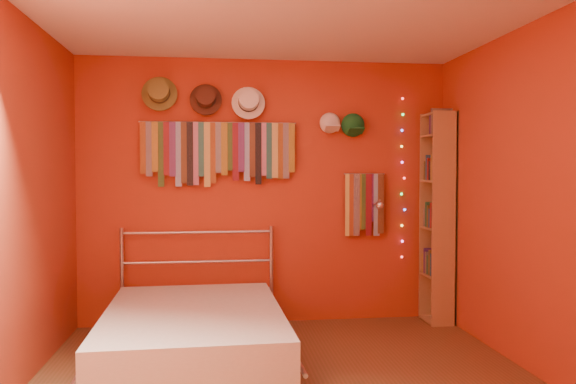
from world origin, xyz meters
name	(u,v)px	position (x,y,z in m)	size (l,w,h in m)	color
back_wall	(266,192)	(0.00, 1.75, 1.25)	(3.50, 0.02, 2.50)	#AF201C
right_wall	(544,199)	(1.75, 0.00, 1.25)	(0.02, 3.50, 2.50)	#AF201C
left_wall	(4,203)	(-1.75, 0.00, 1.25)	(0.02, 3.50, 2.50)	#AF201C
ceiling	(290,5)	(0.00, 0.00, 2.50)	(3.50, 3.50, 0.02)	white
tie_rack	(218,150)	(-0.45, 1.68, 1.64)	(1.45, 0.03, 0.61)	#AFAFB4
small_tie_rack	(364,203)	(0.94, 1.68, 1.14)	(0.40, 0.03, 0.60)	#AFAFB4
fedora_olive	(159,92)	(-0.99, 1.65, 2.16)	(0.32, 0.18, 0.32)	olive
fedora_brown	(206,98)	(-0.57, 1.65, 2.11)	(0.30, 0.16, 0.29)	#442318
fedora_white	(249,101)	(-0.17, 1.65, 2.09)	(0.31, 0.17, 0.31)	white
cap_white	(330,123)	(0.60, 1.70, 1.90)	(0.19, 0.24, 0.19)	white
cap_green	(353,125)	(0.83, 1.70, 1.88)	(0.20, 0.25, 0.20)	#166527
fairy_lights	(403,178)	(1.33, 1.71, 1.38)	(0.06, 0.02, 1.57)	#FF3333
reading_lamp	(379,205)	(1.03, 1.50, 1.13)	(0.08, 0.32, 0.10)	#AFAFB4
bookshelf	(442,216)	(1.66, 1.53, 1.02)	(0.25, 0.34, 2.00)	#A8774C
bed	(194,333)	(-0.65, 0.68, 0.22)	(1.45, 1.94, 0.93)	#AFAFB4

